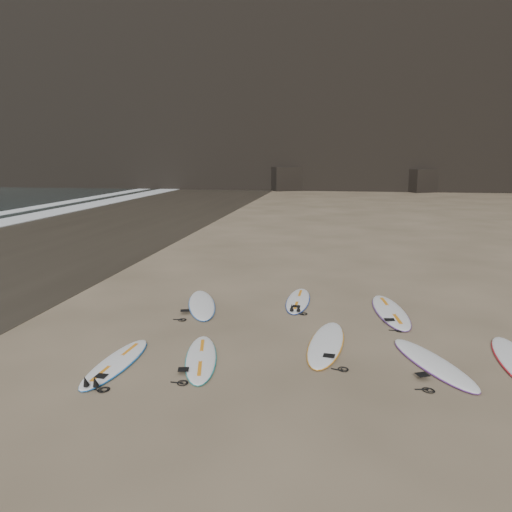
{
  "coord_description": "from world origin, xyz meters",
  "views": [
    {
      "loc": [
        -0.08,
        -9.13,
        3.7
      ],
      "look_at": [
        -1.86,
        1.6,
        1.5
      ],
      "focal_mm": 35.0,
      "sensor_mm": 36.0,
      "label": 1
    }
  ],
  "objects_px": {
    "surfboard_1": "(201,358)",
    "surfboard_3": "(433,363)",
    "surfboard_0": "(116,362)",
    "surfboard_2": "(326,343)",
    "surfboard_5": "(202,304)",
    "surfboard_7": "(390,311)",
    "surfboard_6": "(298,300)"
  },
  "relations": [
    {
      "from": "surfboard_1",
      "to": "surfboard_2",
      "type": "height_order",
      "value": "surfboard_2"
    },
    {
      "from": "surfboard_2",
      "to": "surfboard_7",
      "type": "xyz_separation_m",
      "value": [
        1.46,
        2.32,
        0.0
      ]
    },
    {
      "from": "surfboard_2",
      "to": "surfboard_3",
      "type": "bearing_deg",
      "value": -13.0
    },
    {
      "from": "surfboard_5",
      "to": "surfboard_6",
      "type": "relative_size",
      "value": 1.11
    },
    {
      "from": "surfboard_6",
      "to": "surfboard_7",
      "type": "bearing_deg",
      "value": -13.86
    },
    {
      "from": "surfboard_2",
      "to": "surfboard_3",
      "type": "relative_size",
      "value": 1.06
    },
    {
      "from": "surfboard_7",
      "to": "surfboard_2",
      "type": "bearing_deg",
      "value": -129.49
    },
    {
      "from": "surfboard_1",
      "to": "surfboard_3",
      "type": "relative_size",
      "value": 0.92
    },
    {
      "from": "surfboard_1",
      "to": "surfboard_5",
      "type": "xyz_separation_m",
      "value": [
        -0.89,
        3.25,
        0.01
      ]
    },
    {
      "from": "surfboard_2",
      "to": "surfboard_5",
      "type": "bearing_deg",
      "value": 151.25
    },
    {
      "from": "surfboard_6",
      "to": "surfboard_7",
      "type": "height_order",
      "value": "surfboard_7"
    },
    {
      "from": "surfboard_6",
      "to": "surfboard_2",
      "type": "bearing_deg",
      "value": -73.98
    },
    {
      "from": "surfboard_6",
      "to": "surfboard_7",
      "type": "xyz_separation_m",
      "value": [
        2.26,
        -0.59,
        0.01
      ]
    },
    {
      "from": "surfboard_2",
      "to": "surfboard_6",
      "type": "xyz_separation_m",
      "value": [
        -0.79,
        2.91,
        -0.0
      ]
    },
    {
      "from": "surfboard_3",
      "to": "surfboard_6",
      "type": "relative_size",
      "value": 1.05
    },
    {
      "from": "surfboard_1",
      "to": "surfboard_5",
      "type": "height_order",
      "value": "surfboard_5"
    },
    {
      "from": "surfboard_0",
      "to": "surfboard_6",
      "type": "bearing_deg",
      "value": 59.66
    },
    {
      "from": "surfboard_1",
      "to": "surfboard_6",
      "type": "relative_size",
      "value": 0.97
    },
    {
      "from": "surfboard_0",
      "to": "surfboard_2",
      "type": "height_order",
      "value": "surfboard_2"
    },
    {
      "from": "surfboard_0",
      "to": "surfboard_3",
      "type": "distance_m",
      "value": 5.71
    },
    {
      "from": "surfboard_5",
      "to": "surfboard_1",
      "type": "bearing_deg",
      "value": -92.55
    },
    {
      "from": "surfboard_1",
      "to": "surfboard_5",
      "type": "distance_m",
      "value": 3.37
    },
    {
      "from": "surfboard_1",
      "to": "surfboard_2",
      "type": "bearing_deg",
      "value": 12.93
    },
    {
      "from": "surfboard_1",
      "to": "surfboard_6",
      "type": "bearing_deg",
      "value": 56.85
    },
    {
      "from": "surfboard_7",
      "to": "surfboard_5",
      "type": "bearing_deg",
      "value": 174.81
    },
    {
      "from": "surfboard_5",
      "to": "surfboard_7",
      "type": "xyz_separation_m",
      "value": [
        4.61,
        0.17,
        0.0
      ]
    },
    {
      "from": "surfboard_0",
      "to": "surfboard_7",
      "type": "bearing_deg",
      "value": 39.68
    },
    {
      "from": "surfboard_1",
      "to": "surfboard_7",
      "type": "relative_size",
      "value": 0.82
    },
    {
      "from": "surfboard_1",
      "to": "surfboard_7",
      "type": "distance_m",
      "value": 5.05
    },
    {
      "from": "surfboard_0",
      "to": "surfboard_2",
      "type": "relative_size",
      "value": 0.89
    },
    {
      "from": "surfboard_1",
      "to": "surfboard_2",
      "type": "xyz_separation_m",
      "value": [
        2.26,
        1.1,
        0.01
      ]
    },
    {
      "from": "surfboard_2",
      "to": "surfboard_6",
      "type": "bearing_deg",
      "value": 110.91
    }
  ]
}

